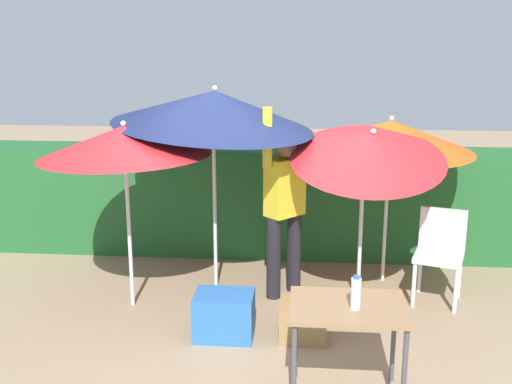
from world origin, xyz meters
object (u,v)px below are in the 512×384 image
at_px(crate_cardboard, 303,320).
at_px(folding_table, 348,317).
at_px(cooler_box, 224,315).
at_px(umbrella_yellow, 124,141).
at_px(umbrella_orange, 368,147).
at_px(chair_plastic, 440,250).
at_px(umbrella_rainbow, 214,109).
at_px(bottle_water, 356,293).
at_px(umbrella_navy, 391,135).
at_px(person_vendor, 285,204).

bearing_deg(crate_cardboard, folding_table, -70.73).
bearing_deg(cooler_box, umbrella_yellow, 150.09).
xyz_separation_m(umbrella_yellow, cooler_box, (0.96, -0.55, -1.40)).
height_order(umbrella_orange, chair_plastic, umbrella_orange).
xyz_separation_m(umbrella_orange, crate_cardboard, (-0.56, -0.69, -1.38)).
distance_m(umbrella_rainbow, umbrella_orange, 1.52).
height_order(crate_cardboard, folding_table, folding_table).
bearing_deg(folding_table, bottle_water, -53.86).
bearing_deg(umbrella_navy, umbrella_orange, -112.84).
relative_size(umbrella_navy, person_vendor, 0.93).
height_order(umbrella_rainbow, umbrella_navy, umbrella_rainbow).
bearing_deg(bottle_water, folding_table, 126.14).
bearing_deg(umbrella_navy, folding_table, -103.13).
xyz_separation_m(umbrella_rainbow, folding_table, (1.21, -1.95, -1.20)).
bearing_deg(umbrella_yellow, bottle_water, -36.45).
relative_size(umbrella_yellow, chair_plastic, 1.99).
relative_size(umbrella_navy, crate_cardboard, 4.45).
distance_m(umbrella_navy, bottle_water, 2.46).
distance_m(umbrella_navy, folding_table, 2.48).
bearing_deg(umbrella_rainbow, person_vendor, -11.99).
bearing_deg(folding_table, umbrella_rainbow, 121.75).
bearing_deg(chair_plastic, umbrella_yellow, -172.54).
relative_size(umbrella_orange, umbrella_yellow, 1.06).
xyz_separation_m(chair_plastic, folding_table, (-0.99, -1.79, 0.12)).
relative_size(cooler_box, bottle_water, 2.09).
distance_m(umbrella_navy, cooler_box, 2.45).
distance_m(person_vendor, crate_cardboard, 1.21).
xyz_separation_m(umbrella_rainbow, umbrella_orange, (1.45, -0.37, -0.29)).
bearing_deg(umbrella_yellow, chair_plastic, 7.46).
height_order(umbrella_orange, folding_table, umbrella_orange).
height_order(umbrella_navy, person_vendor, person_vendor).
height_order(umbrella_yellow, person_vendor, person_vendor).
height_order(crate_cardboard, bottle_water, bottle_water).
bearing_deg(cooler_box, crate_cardboard, 2.97).
bearing_deg(cooler_box, chair_plastic, 25.43).
xyz_separation_m(umbrella_rainbow, umbrella_yellow, (-0.74, -0.54, -0.24)).
bearing_deg(umbrella_orange, umbrella_navy, 67.16).
bearing_deg(chair_plastic, cooler_box, -154.57).
height_order(umbrella_navy, bottle_water, umbrella_navy).
distance_m(umbrella_rainbow, person_vendor, 1.14).
bearing_deg(crate_cardboard, umbrella_orange, 51.29).
bearing_deg(umbrella_navy, umbrella_rainbow, -170.32).
relative_size(umbrella_orange, person_vendor, 1.00).
bearing_deg(folding_table, crate_cardboard, 109.27).
distance_m(umbrella_yellow, umbrella_navy, 2.60).
xyz_separation_m(crate_cardboard, bottle_water, (0.35, -0.95, 0.67)).
relative_size(umbrella_navy, cooler_box, 3.47).
distance_m(umbrella_yellow, chair_plastic, 3.15).
xyz_separation_m(umbrella_rainbow, chair_plastic, (2.20, -0.16, -1.32)).
relative_size(crate_cardboard, bottle_water, 1.63).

